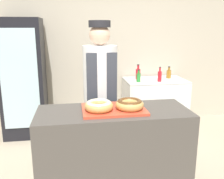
{
  "coord_description": "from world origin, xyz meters",
  "views": [
    {
      "loc": [
        -0.36,
        -2.21,
        1.67
      ],
      "look_at": [
        0.0,
        0.1,
        1.1
      ],
      "focal_mm": 40.0,
      "sensor_mm": 36.0,
      "label": 1
    }
  ],
  "objects_px": {
    "baker_person": "(100,94)",
    "bottle_red_b": "(160,76)",
    "bottle_amber": "(169,74)",
    "bottle_green": "(139,77)",
    "chest_freezer": "(154,103)",
    "brownie_back_right": "(123,101)",
    "brownie_back_left": "(99,102)",
    "donut_light_glaze": "(99,105)",
    "serving_tray": "(114,109)",
    "donut_chocolate_glaze": "(130,104)",
    "bottle_red": "(138,73)",
    "beverage_fridge": "(23,79)"
  },
  "relations": [
    {
      "from": "bottle_red",
      "to": "bottle_green",
      "type": "distance_m",
      "value": 0.23
    },
    {
      "from": "brownie_back_right",
      "to": "bottle_amber",
      "type": "height_order",
      "value": "bottle_amber"
    },
    {
      "from": "brownie_back_right",
      "to": "bottle_green",
      "type": "height_order",
      "value": "bottle_green"
    },
    {
      "from": "donut_chocolate_glaze",
      "to": "brownie_back_left",
      "type": "height_order",
      "value": "donut_chocolate_glaze"
    },
    {
      "from": "serving_tray",
      "to": "brownie_back_left",
      "type": "height_order",
      "value": "brownie_back_left"
    },
    {
      "from": "brownie_back_left",
      "to": "baker_person",
      "type": "relative_size",
      "value": 0.04
    },
    {
      "from": "beverage_fridge",
      "to": "bottle_amber",
      "type": "xyz_separation_m",
      "value": [
        2.39,
        0.09,
        -0.0
      ]
    },
    {
      "from": "brownie_back_left",
      "to": "brownie_back_right",
      "type": "distance_m",
      "value": 0.24
    },
    {
      "from": "brownie_back_left",
      "to": "bottle_amber",
      "type": "xyz_separation_m",
      "value": [
        1.38,
        1.67,
        -0.05
      ]
    },
    {
      "from": "donut_chocolate_glaze",
      "to": "bottle_red",
      "type": "xyz_separation_m",
      "value": [
        0.57,
        1.87,
        -0.06
      ]
    },
    {
      "from": "brownie_back_right",
      "to": "bottle_amber",
      "type": "distance_m",
      "value": 2.03
    },
    {
      "from": "serving_tray",
      "to": "bottle_amber",
      "type": "xyz_separation_m",
      "value": [
        1.26,
        1.83,
        -0.02
      ]
    },
    {
      "from": "donut_light_glaze",
      "to": "donut_chocolate_glaze",
      "type": "relative_size",
      "value": 1.0
    },
    {
      "from": "donut_chocolate_glaze",
      "to": "bottle_red_b",
      "type": "bearing_deg",
      "value": 61.83
    },
    {
      "from": "brownie_back_left",
      "to": "chest_freezer",
      "type": "distance_m",
      "value": 2.01
    },
    {
      "from": "brownie_back_left",
      "to": "baker_person",
      "type": "distance_m",
      "value": 0.43
    },
    {
      "from": "baker_person",
      "to": "bottle_green",
      "type": "xyz_separation_m",
      "value": [
        0.73,
        1.02,
        -0.02
      ]
    },
    {
      "from": "brownie_back_left",
      "to": "bottle_green",
      "type": "bearing_deg",
      "value": 61.58
    },
    {
      "from": "donut_light_glaze",
      "to": "beverage_fridge",
      "type": "relative_size",
      "value": 0.15
    },
    {
      "from": "bottle_amber",
      "to": "bottle_green",
      "type": "bearing_deg",
      "value": -159.5
    },
    {
      "from": "baker_person",
      "to": "bottle_green",
      "type": "bearing_deg",
      "value": 54.51
    },
    {
      "from": "bottle_red_b",
      "to": "bottle_green",
      "type": "relative_size",
      "value": 1.2
    },
    {
      "from": "beverage_fridge",
      "to": "brownie_back_right",
      "type": "bearing_deg",
      "value": -51.75
    },
    {
      "from": "chest_freezer",
      "to": "bottle_amber",
      "type": "height_order",
      "value": "bottle_amber"
    },
    {
      "from": "donut_light_glaze",
      "to": "brownie_back_right",
      "type": "bearing_deg",
      "value": 36.6
    },
    {
      "from": "donut_light_glaze",
      "to": "serving_tray",
      "type": "bearing_deg",
      "value": 16.42
    },
    {
      "from": "bottle_green",
      "to": "bottle_amber",
      "type": "height_order",
      "value": "bottle_amber"
    },
    {
      "from": "donut_light_glaze",
      "to": "chest_freezer",
      "type": "xyz_separation_m",
      "value": [
        1.14,
        1.79,
        -0.57
      ]
    },
    {
      "from": "serving_tray",
      "to": "donut_light_glaze",
      "type": "height_order",
      "value": "donut_light_glaze"
    },
    {
      "from": "brownie_back_left",
      "to": "bottle_amber",
      "type": "distance_m",
      "value": 2.17
    },
    {
      "from": "beverage_fridge",
      "to": "bottle_green",
      "type": "distance_m",
      "value": 1.8
    },
    {
      "from": "bottle_amber",
      "to": "baker_person",
      "type": "bearing_deg",
      "value": -136.79
    },
    {
      "from": "beverage_fridge",
      "to": "chest_freezer",
      "type": "relative_size",
      "value": 1.8
    },
    {
      "from": "donut_light_glaze",
      "to": "bottle_red_b",
      "type": "height_order",
      "value": "bottle_red_b"
    },
    {
      "from": "donut_light_glaze",
      "to": "donut_chocolate_glaze",
      "type": "xyz_separation_m",
      "value": [
        0.29,
        0.0,
        0.0
      ]
    },
    {
      "from": "donut_light_glaze",
      "to": "bottle_green",
      "type": "xyz_separation_m",
      "value": [
        0.81,
        1.65,
        -0.08
      ]
    },
    {
      "from": "serving_tray",
      "to": "bottle_red_b",
      "type": "relative_size",
      "value": 2.48
    },
    {
      "from": "brownie_back_left",
      "to": "chest_freezer",
      "type": "bearing_deg",
      "value": 55.04
    },
    {
      "from": "brownie_back_left",
      "to": "bottle_amber",
      "type": "relative_size",
      "value": 0.39
    },
    {
      "from": "chest_freezer",
      "to": "bottle_green",
      "type": "bearing_deg",
      "value": -156.91
    },
    {
      "from": "serving_tray",
      "to": "donut_light_glaze",
      "type": "relative_size",
      "value": 2.22
    },
    {
      "from": "baker_person",
      "to": "bottle_red_b",
      "type": "xyz_separation_m",
      "value": [
        1.07,
        1.0,
        -0.0
      ]
    },
    {
      "from": "baker_person",
      "to": "chest_freezer",
      "type": "xyz_separation_m",
      "value": [
        1.06,
        1.16,
        -0.51
      ]
    },
    {
      "from": "brownie_back_right",
      "to": "chest_freezer",
      "type": "relative_size",
      "value": 0.08
    },
    {
      "from": "chest_freezer",
      "to": "bottle_green",
      "type": "height_order",
      "value": "bottle_green"
    },
    {
      "from": "brownie_back_left",
      "to": "bottle_red",
      "type": "height_order",
      "value": "bottle_red"
    },
    {
      "from": "bottle_amber",
      "to": "bottle_red",
      "type": "bearing_deg",
      "value": -179.77
    },
    {
      "from": "baker_person",
      "to": "bottle_red",
      "type": "xyz_separation_m",
      "value": [
        0.78,
        1.24,
        0.0
      ]
    },
    {
      "from": "brownie_back_left",
      "to": "chest_freezer",
      "type": "relative_size",
      "value": 0.08
    },
    {
      "from": "bottle_red_b",
      "to": "baker_person",
      "type": "bearing_deg",
      "value": -137.13
    }
  ]
}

